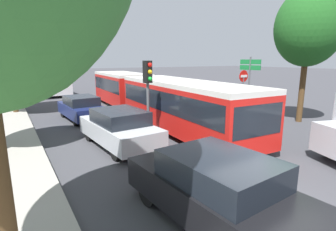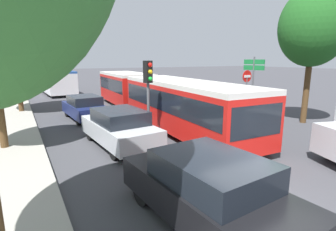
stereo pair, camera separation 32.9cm
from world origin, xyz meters
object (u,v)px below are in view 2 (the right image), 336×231
(queued_car_navy, at_px, (85,107))
(traffic_light, at_px, (148,83))
(queued_car_silver, at_px, (119,127))
(direction_sign_post, at_px, (253,75))
(city_bus_rear, at_px, (53,79))
(queued_car_black, at_px, (209,190))
(no_entry_sign, at_px, (246,86))
(tree_right_near, at_px, (313,27))
(articulated_bus, at_px, (154,94))
(tree_left_far, at_px, (13,36))

(queued_car_navy, xyz_separation_m, traffic_light, (1.42, -5.70, 1.80))
(queued_car_silver, xyz_separation_m, direction_sign_post, (8.97, 1.36, 1.79))
(city_bus_rear, relative_size, queued_car_black, 2.46)
(city_bus_rear, xyz_separation_m, queued_car_silver, (0.04, -20.64, -0.61))
(queued_car_navy, height_order, no_entry_sign, no_entry_sign)
(queued_car_navy, distance_m, tree_right_near, 13.19)
(articulated_bus, distance_m, city_bus_rear, 17.06)
(tree_left_far, bearing_deg, queued_car_black, -78.43)
(articulated_bus, relative_size, queued_car_black, 3.69)
(queued_car_silver, relative_size, tree_left_far, 0.59)
(queued_car_silver, bearing_deg, traffic_light, -95.86)
(direction_sign_post, xyz_separation_m, tree_left_far, (-12.30, 8.14, 2.33))
(queued_car_silver, xyz_separation_m, queued_car_navy, (-0.11, 5.65, -0.06))
(traffic_light, distance_m, no_entry_sign, 7.27)
(no_entry_sign, relative_size, direction_sign_post, 0.78)
(queued_car_silver, xyz_separation_m, tree_left_far, (-3.33, 9.50, 4.13))
(traffic_light, bearing_deg, tree_right_near, 66.66)
(city_bus_rear, height_order, queued_car_black, city_bus_rear)
(no_entry_sign, xyz_separation_m, tree_left_far, (-11.74, 8.18, 3.01))
(articulated_bus, xyz_separation_m, traffic_light, (-2.26, -4.02, 1.08))
(traffic_light, xyz_separation_m, direction_sign_post, (7.67, 1.41, 0.05))
(city_bus_rear, relative_size, tree_left_far, 1.49)
(city_bus_rear, height_order, no_entry_sign, no_entry_sign)
(traffic_light, bearing_deg, queued_car_navy, 178.55)
(no_entry_sign, relative_size, tree_left_far, 0.38)
(queued_car_black, xyz_separation_m, queued_car_silver, (0.17, 5.93, -0.02))
(queued_car_black, xyz_separation_m, no_entry_sign, (8.59, 7.25, 1.10))
(queued_car_navy, distance_m, no_entry_sign, 9.64)
(tree_left_far, relative_size, tree_right_near, 1.04)
(queued_car_silver, distance_m, queued_car_navy, 5.65)
(direction_sign_post, bearing_deg, city_bus_rear, -73.22)
(queued_car_silver, height_order, tree_right_near, tree_right_near)
(no_entry_sign, height_order, tree_left_far, tree_left_far)
(city_bus_rear, bearing_deg, no_entry_sign, -159.67)
(queued_car_silver, bearing_deg, city_bus_rear, -3.46)
(city_bus_rear, distance_m, tree_left_far, 12.14)
(direction_sign_post, bearing_deg, articulated_bus, -34.02)
(city_bus_rear, height_order, queued_car_navy, city_bus_rear)
(queued_car_black, relative_size, no_entry_sign, 1.60)
(queued_car_black, height_order, queued_car_navy, queued_car_black)
(queued_car_black, relative_size, tree_left_far, 0.61)
(articulated_bus, xyz_separation_m, queued_car_black, (-3.74, -9.90, -0.64))
(city_bus_rear, distance_m, traffic_light, 20.77)
(queued_car_black, height_order, traffic_light, traffic_light)
(tree_left_far, bearing_deg, traffic_light, -64.15)
(tree_left_far, xyz_separation_m, tree_right_near, (13.54, -10.80, 0.19))
(queued_car_silver, relative_size, traffic_light, 1.30)
(articulated_bus, relative_size, city_bus_rear, 1.50)
(city_bus_rear, distance_m, queued_car_silver, 20.65)
(queued_car_silver, height_order, traffic_light, traffic_light)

